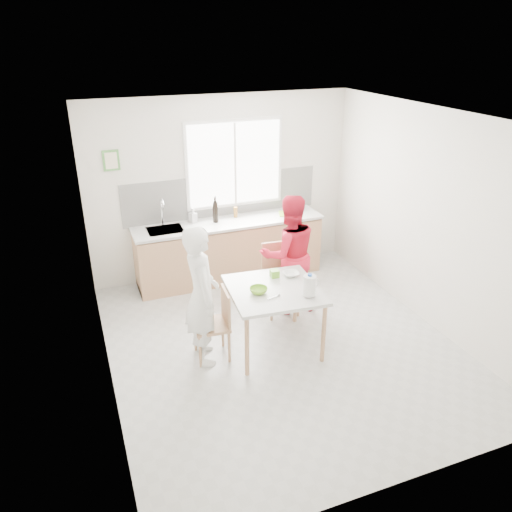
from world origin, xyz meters
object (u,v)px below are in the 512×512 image
(bowl_green, at_px, (259,290))
(milk_jug, at_px, (310,285))
(person_white, at_px, (202,296))
(person_red, at_px, (289,254))
(wine_bottle_a, at_px, (216,212))
(dining_table, at_px, (274,295))
(bowl_white, at_px, (291,274))
(wine_bottle_b, at_px, (215,212))
(chair_far, at_px, (279,275))
(chair_left, at_px, (217,321))

(bowl_green, distance_m, milk_jug, 0.58)
(person_white, xyz_separation_m, bowl_green, (0.63, -0.10, -0.00))
(person_white, relative_size, person_red, 1.01)
(person_red, relative_size, wine_bottle_a, 5.07)
(dining_table, relative_size, milk_jug, 4.30)
(bowl_white, bearing_deg, milk_jug, -92.20)
(person_red, height_order, wine_bottle_a, person_red)
(person_white, distance_m, person_red, 1.54)
(milk_jug, bearing_deg, dining_table, 139.19)
(milk_jug, bearing_deg, person_red, 82.29)
(wine_bottle_a, height_order, wine_bottle_b, wine_bottle_a)
(bowl_white, bearing_deg, person_white, -172.42)
(dining_table, distance_m, bowl_white, 0.40)
(chair_far, distance_m, bowl_white, 0.64)
(dining_table, relative_size, person_white, 0.67)
(bowl_white, bearing_deg, wine_bottle_b, 103.13)
(chair_left, bearing_deg, bowl_green, 84.13)
(chair_left, distance_m, wine_bottle_a, 2.11)
(dining_table, distance_m, wine_bottle_b, 2.03)
(milk_jug, bearing_deg, person_white, 166.49)
(chair_left, relative_size, bowl_white, 4.37)
(dining_table, xyz_separation_m, bowl_white, (0.32, 0.22, 0.11))
(person_red, distance_m, bowl_white, 0.58)
(bowl_green, distance_m, bowl_white, 0.58)
(dining_table, xyz_separation_m, bowl_green, (-0.20, -0.03, 0.11))
(person_red, xyz_separation_m, bowl_white, (-0.22, -0.54, -0.00))
(person_red, bearing_deg, person_white, 31.63)
(person_red, bearing_deg, wine_bottle_b, -58.11)
(bowl_green, bearing_deg, person_white, 170.75)
(dining_table, distance_m, bowl_green, 0.24)
(wine_bottle_a, bearing_deg, person_red, -62.96)
(dining_table, bearing_deg, chair_left, 175.22)
(dining_table, distance_m, milk_jug, 0.48)
(chair_far, height_order, milk_jug, milk_jug)
(person_white, relative_size, milk_jug, 6.41)
(chair_far, bearing_deg, wine_bottle_b, 117.72)
(dining_table, height_order, chair_left, chair_left)
(dining_table, distance_m, chair_left, 0.73)
(milk_jug, bearing_deg, bowl_white, 92.58)
(chair_far, relative_size, wine_bottle_b, 3.16)
(person_red, xyz_separation_m, wine_bottle_b, (-0.63, 1.23, 0.26))
(dining_table, height_order, wine_bottle_b, wine_bottle_b)
(wine_bottle_a, bearing_deg, chair_left, -107.24)
(chair_left, relative_size, person_red, 0.52)
(chair_far, bearing_deg, chair_left, -141.58)
(bowl_green, bearing_deg, person_red, 47.17)
(milk_jug, relative_size, wine_bottle_a, 0.80)
(bowl_green, height_order, bowl_white, bowl_green)
(chair_left, xyz_separation_m, person_red, (1.22, 0.71, 0.35))
(person_white, bearing_deg, dining_table, -90.00)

